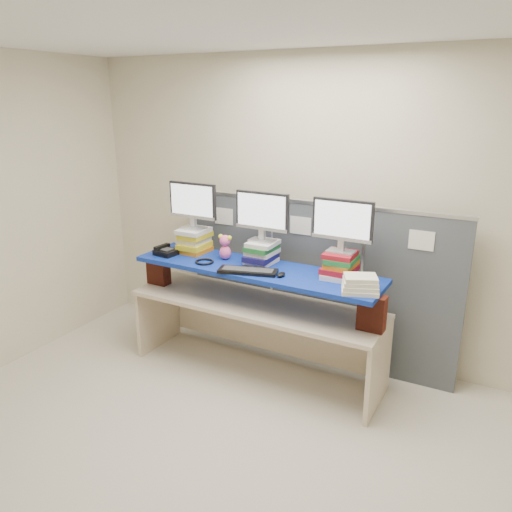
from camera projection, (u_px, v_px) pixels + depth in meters
The scene contains 18 objects.
room at pixel (208, 277), 2.89m from camera, with size 5.00×4.00×2.80m.
cubicle_partition at pixel (315, 283), 4.58m from camera, with size 2.60×0.06×1.53m.
desk at pixel (256, 317), 4.40m from camera, with size 2.28×0.72×0.69m.
brick_pier_left at pixel (158, 270), 4.75m from camera, with size 0.21×0.11×0.28m, color maroon.
brick_pier_right at pixel (372, 313), 3.79m from camera, with size 0.21×0.11×0.28m, color maroon.
blue_board at pixel (256, 269), 4.27m from camera, with size 2.19×0.55×0.04m, color navy.
book_stack_left at pixel (194, 240), 4.66m from camera, with size 0.27×0.31×0.22m.
book_stack_center at pixel (262, 252), 4.33m from camera, with size 0.25×0.30×0.20m.
book_stack_right at pixel (340, 265), 4.00m from camera, with size 0.26×0.32×0.21m.
monitor_left at pixel (193, 203), 4.55m from camera, with size 0.49×0.14×0.43m.
monitor_center at pixel (262, 214), 4.23m from camera, with size 0.49×0.14×0.43m.
monitor_right at pixel (342, 223), 3.90m from camera, with size 0.49×0.14×0.43m.
keyboard at pixel (248, 271), 4.12m from camera, with size 0.51×0.28×0.03m.
mouse at pixel (281, 274), 4.03m from camera, with size 0.06×0.10×0.03m, color black.
desk_phone at pixel (166, 251), 4.59m from camera, with size 0.21×0.20×0.08m.
headset at pixel (204, 262), 4.37m from camera, with size 0.16×0.16×0.02m, color black.
plush_toy at pixel (225, 247), 4.44m from camera, with size 0.13×0.10×0.23m.
binder_stack at pixel (360, 285), 3.69m from camera, with size 0.33×0.29×0.13m.
Camera 1 is at (1.51, -2.28, 2.39)m, focal length 35.00 mm.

